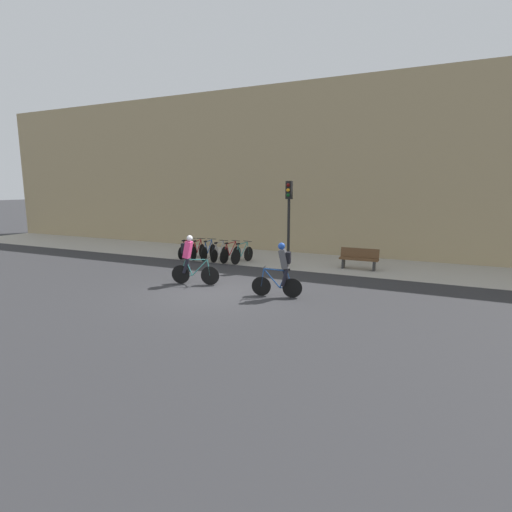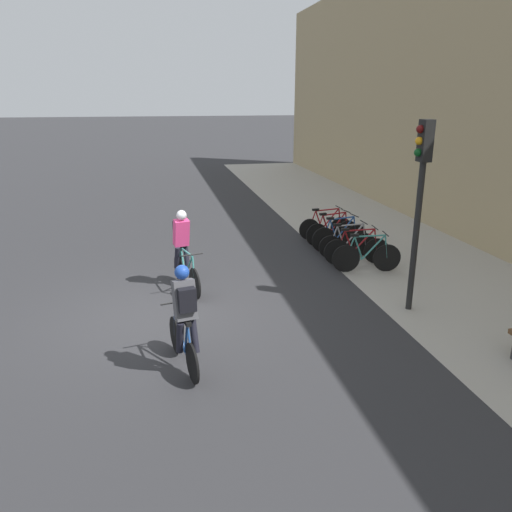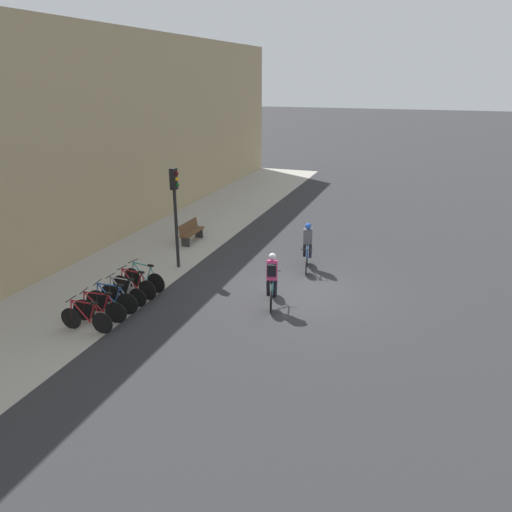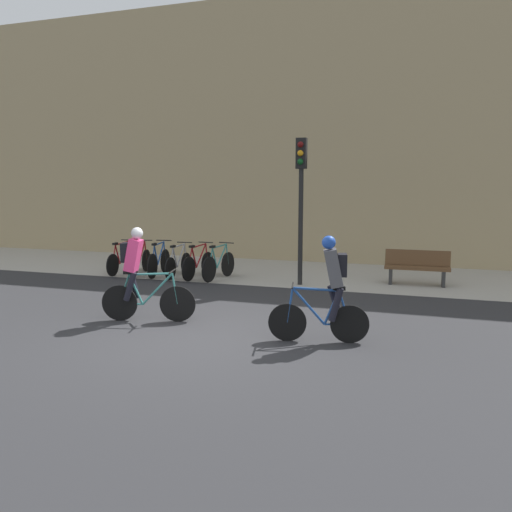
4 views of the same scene
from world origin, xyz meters
name	(u,v)px [view 3 (image 3 of 4)]	position (x,y,z in m)	size (l,w,h in m)	color
ground	(304,292)	(0.00, 0.00, 0.00)	(200.00, 200.00, 0.00)	#2B2B2D
kerb_strip	(129,268)	(0.00, 6.75, 0.00)	(44.00, 4.50, 0.01)	#A39E93
building_facade	(58,147)	(0.00, 9.30, 4.36)	(44.00, 0.60, 8.72)	tan
cyclist_pink	(272,279)	(-1.42, 0.66, 0.95)	(1.75, 0.61, 1.78)	black
cyclist_grey	(308,244)	(2.21, 0.45, 0.95)	(1.61, 0.56, 1.75)	black
parked_bike_0	(86,319)	(-4.63, 5.09, 0.39)	(0.46, 1.64, 0.95)	black
parked_bike_1	(100,309)	(-4.02, 5.09, 0.40)	(0.46, 1.65, 0.97)	black
parked_bike_2	(112,300)	(-3.41, 5.09, 0.41)	(0.46, 1.68, 0.98)	black
parked_bike_3	(124,293)	(-2.80, 5.09, 0.38)	(0.46, 1.62, 0.94)	black
parked_bike_4	(134,286)	(-2.19, 5.09, 0.40)	(0.46, 1.70, 0.97)	black
parked_bike_5	(144,279)	(-1.58, 5.09, 0.41)	(0.46, 1.69, 0.98)	black
traffic_light_pole	(175,200)	(0.71, 5.02, 2.57)	(0.26, 0.30, 3.72)	black
bench	(191,231)	(3.59, 5.92, 0.47)	(1.62, 0.44, 0.89)	brown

